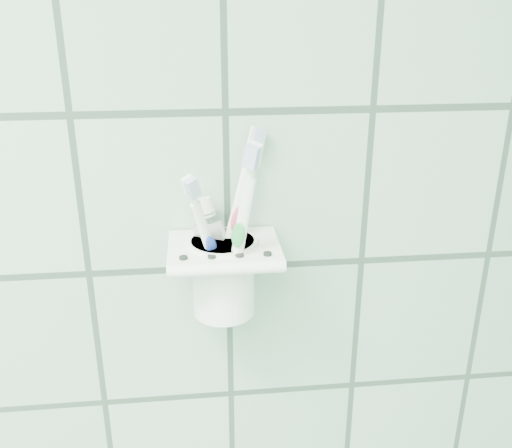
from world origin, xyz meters
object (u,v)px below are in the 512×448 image
Objects in this scene: holder_bracket at (224,251)px; toothpaste_tube at (229,247)px; toothbrush_pink at (226,230)px; toothbrush_blue at (210,224)px; cup at (223,273)px; toothbrush_orange at (225,227)px.

toothpaste_tube reaches higher than holder_bracket.
toothpaste_tube is (0.00, -0.01, -0.02)m from toothbrush_pink.
toothpaste_tube is (0.02, 0.01, -0.03)m from toothbrush_blue.
cup is at bearing 107.25° from holder_bracket.
holder_bracket is 0.04m from toothbrush_orange.
toothbrush_pink is at bearing 129.25° from toothpaste_tube.
toothbrush_pink is at bearing 117.17° from toothbrush_orange.
toothbrush_pink reaches higher than cup.
holder_bracket is 0.04m from toothbrush_blue.
toothbrush_orange is at bearing -86.28° from holder_bracket.
toothbrush_orange is 1.52× the size of toothpaste_tube.
toothpaste_tube is at bearing 6.70° from toothbrush_blue.
toothbrush_pink is 0.86× the size of toothbrush_orange.
holder_bracket and cup have the same top height.
cup is 0.66× the size of toothpaste_tube.
toothbrush_pink is 0.03m from toothbrush_orange.
holder_bracket is at bearing -72.75° from cup.
toothbrush_blue is 1.01× the size of toothbrush_orange.
toothbrush_orange reaches higher than cup.
toothbrush_pink is (0.00, 0.01, 0.05)m from cup.
toothbrush_pink is at bearing 72.42° from holder_bracket.
holder_bracket is at bearing 11.23° from toothbrush_blue.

